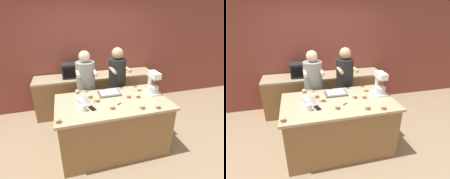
# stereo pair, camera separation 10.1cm
# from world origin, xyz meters

# --- Properties ---
(ground_plane) EXTENTS (16.00, 16.00, 0.00)m
(ground_plane) POSITION_xyz_m (0.00, 0.00, 0.00)
(ground_plane) COLOR #937A5B
(back_wall) EXTENTS (10.00, 0.06, 2.70)m
(back_wall) POSITION_xyz_m (0.00, 1.78, 1.35)
(back_wall) COLOR brown
(back_wall) RESTS_ON ground_plane
(island_counter) EXTENTS (1.82, 1.01, 0.93)m
(island_counter) POSITION_xyz_m (0.00, 0.00, 0.47)
(island_counter) COLOR olive
(island_counter) RESTS_ON ground_plane
(back_counter) EXTENTS (2.80, 0.60, 0.90)m
(back_counter) POSITION_xyz_m (0.00, 1.43, 0.45)
(back_counter) COLOR olive
(back_counter) RESTS_ON ground_plane
(person_left) EXTENTS (0.37, 0.52, 1.61)m
(person_left) POSITION_xyz_m (-0.32, 0.77, 0.84)
(person_left) COLOR brown
(person_left) RESTS_ON ground_plane
(person_right) EXTENTS (0.36, 0.51, 1.64)m
(person_right) POSITION_xyz_m (0.31, 0.77, 0.86)
(person_right) COLOR #33384C
(person_right) RESTS_ON ground_plane
(stand_mixer) EXTENTS (0.20, 0.30, 0.39)m
(stand_mixer) POSITION_xyz_m (0.75, 0.10, 1.10)
(stand_mixer) COLOR white
(stand_mixer) RESTS_ON island_counter
(mixing_bowl) EXTENTS (0.26, 0.26, 0.16)m
(mixing_bowl) POSITION_xyz_m (-0.48, 0.07, 1.01)
(mixing_bowl) COLOR #BCBCC1
(mixing_bowl) RESTS_ON island_counter
(baking_tray) EXTENTS (0.38, 0.28, 0.04)m
(baking_tray) POSITION_xyz_m (0.01, 0.27, 0.95)
(baking_tray) COLOR #4C4C51
(baking_tray) RESTS_ON island_counter
(microwave_oven) EXTENTS (0.45, 0.33, 0.31)m
(microwave_oven) POSITION_xyz_m (-0.53, 1.43, 1.05)
(microwave_oven) COLOR black
(microwave_oven) RESTS_ON back_counter
(cell_phone) EXTENTS (0.11, 0.16, 0.01)m
(cell_phone) POSITION_xyz_m (-0.37, -0.15, 0.93)
(cell_phone) COLOR black
(cell_phone) RESTS_ON island_counter
(drinking_glass) EXTENTS (0.08, 0.08, 0.10)m
(drinking_glass) POSITION_xyz_m (-0.48, -0.18, 0.98)
(drinking_glass) COLOR silver
(drinking_glass) RESTS_ON island_counter
(knife) EXTENTS (0.20, 0.13, 0.01)m
(knife) POSITION_xyz_m (0.12, -0.10, 0.93)
(knife) COLOR #BCBCC1
(knife) RESTS_ON island_counter
(cupcake_0) EXTENTS (0.07, 0.07, 0.07)m
(cupcake_0) POSITION_xyz_m (-0.25, 0.04, 0.96)
(cupcake_0) COLOR #9E6038
(cupcake_0) RESTS_ON island_counter
(cupcake_1) EXTENTS (0.07, 0.07, 0.07)m
(cupcake_1) POSITION_xyz_m (-0.33, 0.21, 0.96)
(cupcake_1) COLOR #9E6038
(cupcake_1) RESTS_ON island_counter
(cupcake_2) EXTENTS (0.07, 0.07, 0.07)m
(cupcake_2) POSITION_xyz_m (0.58, -0.41, 0.96)
(cupcake_2) COLOR #9E6038
(cupcake_2) RESTS_ON island_counter
(cupcake_3) EXTENTS (0.07, 0.07, 0.07)m
(cupcake_3) POSITION_xyz_m (0.35, -0.36, 0.96)
(cupcake_3) COLOR #9E6038
(cupcake_3) RESTS_ON island_counter
(cupcake_4) EXTENTS (0.07, 0.07, 0.07)m
(cupcake_4) POSITION_xyz_m (-0.08, -0.24, 0.96)
(cupcake_4) COLOR #9E6038
(cupcake_4) RESTS_ON island_counter
(cupcake_5) EXTENTS (0.07, 0.07, 0.07)m
(cupcake_5) POSITION_xyz_m (0.57, 0.24, 0.96)
(cupcake_5) COLOR #9E6038
(cupcake_5) RESTS_ON island_counter
(cupcake_6) EXTENTS (0.07, 0.07, 0.07)m
(cupcake_6) POSITION_xyz_m (0.29, 0.04, 0.96)
(cupcake_6) COLOR #9E6038
(cupcake_6) RESTS_ON island_counter
(cupcake_7) EXTENTS (0.07, 0.07, 0.07)m
(cupcake_7) POSITION_xyz_m (0.44, -0.00, 0.96)
(cupcake_7) COLOR #9E6038
(cupcake_7) RESTS_ON island_counter
(cupcake_8) EXTENTS (0.07, 0.07, 0.07)m
(cupcake_8) POSITION_xyz_m (-0.53, 0.45, 0.96)
(cupcake_8) COLOR #9E6038
(cupcake_8) RESTS_ON island_counter
(cupcake_9) EXTENTS (0.07, 0.07, 0.07)m
(cupcake_9) POSITION_xyz_m (-0.85, -0.39, 0.96)
(cupcake_9) COLOR #9E6038
(cupcake_9) RESTS_ON island_counter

